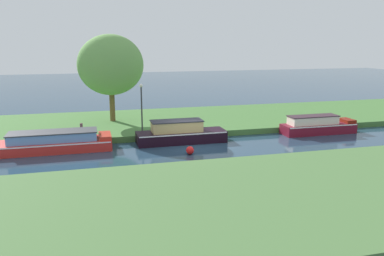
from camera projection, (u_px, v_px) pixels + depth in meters
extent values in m
plane|color=#223B50|center=(192.00, 147.00, 24.04)|extent=(120.00, 120.00, 0.00)
cube|color=#437135|center=(170.00, 121.00, 30.60)|extent=(72.00, 10.00, 0.40)
cube|color=#4A703C|center=(251.00, 200.00, 15.50)|extent=(72.00, 10.00, 0.40)
cube|color=black|center=(181.00, 137.00, 24.99)|extent=(5.69, 1.64, 0.73)
cube|color=white|center=(181.00, 132.00, 24.92)|extent=(5.58, 1.67, 0.07)
cube|color=tan|center=(177.00, 126.00, 24.77)|extent=(3.16, 1.24, 0.66)
cube|color=#292933|center=(177.00, 121.00, 24.69)|extent=(3.26, 1.31, 0.06)
cube|color=maroon|center=(318.00, 129.00, 27.44)|extent=(5.28, 1.45, 0.69)
cube|color=white|center=(318.00, 124.00, 27.38)|extent=(5.17, 1.48, 0.07)
cube|color=beige|center=(313.00, 120.00, 27.20)|extent=(3.45, 1.10, 0.55)
cube|color=#37242C|center=(313.00, 116.00, 27.13)|extent=(3.55, 1.16, 0.06)
cube|color=maroon|center=(347.00, 121.00, 27.91)|extent=(0.73, 1.22, 0.23)
cube|color=red|center=(54.00, 146.00, 23.08)|extent=(6.69, 2.00, 0.60)
cube|color=white|center=(53.00, 141.00, 23.02)|extent=(6.56, 2.03, 0.07)
cube|color=#608BCB|center=(53.00, 137.00, 22.96)|extent=(4.93, 1.52, 0.51)
cube|color=#32333A|center=(53.00, 132.00, 22.90)|extent=(5.03, 1.60, 0.06)
cube|color=red|center=(105.00, 136.00, 23.73)|extent=(0.71, 1.68, 0.24)
cylinder|color=brown|center=(112.00, 101.00, 29.53)|extent=(0.40, 0.40, 3.02)
ellipsoid|color=#6BA151|center=(111.00, 65.00, 28.62)|extent=(4.81, 3.42, 4.43)
cylinder|color=#333338|center=(142.00, 109.00, 26.22)|extent=(0.10, 0.10, 2.95)
sphere|color=white|center=(141.00, 86.00, 25.87)|extent=(0.24, 0.24, 0.24)
cylinder|color=#4F3623|center=(196.00, 124.00, 26.52)|extent=(0.17, 0.17, 0.88)
cylinder|color=#483132|center=(82.00, 130.00, 24.65)|extent=(0.17, 0.17, 0.89)
sphere|color=red|center=(190.00, 150.00, 22.40)|extent=(0.46, 0.46, 0.46)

